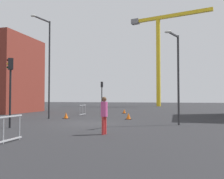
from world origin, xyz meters
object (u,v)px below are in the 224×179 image
streetlamp_tall (47,61)px  traffic_cone_striped (128,116)px  streetlamp_short (177,70)px  traffic_cone_on_verge (66,116)px  construction_crane (160,44)px  traffic_light_crosswalk (10,81)px  traffic_cone_orange (124,111)px  pedestrian_walking (104,112)px  traffic_light_median (102,92)px

streetlamp_tall → traffic_cone_striped: bearing=11.3°
streetlamp_short → traffic_cone_on_verge: streetlamp_short is taller
construction_crane → traffic_cone_striped: construction_crane is taller
traffic_cone_on_verge → traffic_cone_striped: traffic_cone_striped is taller
traffic_cone_on_verge → streetlamp_tall: bearing=-151.6°
construction_crane → traffic_light_crosswalk: 42.24m
construction_crane → traffic_cone_striped: (-0.77, -32.85, -13.24)m
traffic_light_crosswalk → traffic_cone_orange: bearing=75.3°
streetlamp_tall → pedestrian_walking: streetlamp_tall is taller
traffic_cone_striped → traffic_light_median: bearing=119.4°
traffic_cone_striped → streetlamp_tall: bearing=-168.7°
streetlamp_tall → streetlamp_short: streetlamp_tall is taller
traffic_cone_on_verge → traffic_cone_orange: size_ratio=1.04×
pedestrian_walking → traffic_cone_on_verge: bearing=126.4°
traffic_light_median → traffic_light_crosswalk: bearing=-92.2°
streetlamp_tall → construction_crane: bearing=77.4°
pedestrian_walking → streetlamp_short: bearing=55.0°
streetlamp_tall → traffic_light_crosswalk: size_ratio=2.03×
traffic_light_median → traffic_light_crosswalk: 16.70m
pedestrian_walking → streetlamp_tall: bearing=135.5°
traffic_light_crosswalk → traffic_cone_striped: 9.83m
streetlamp_short → traffic_light_median: 15.64m
streetlamp_short → traffic_light_median: bearing=125.8°
construction_crane → traffic_cone_orange: size_ratio=39.41×
streetlamp_short → pedestrian_walking: streetlamp_short is taller
construction_crane → traffic_light_median: 26.70m
traffic_cone_on_verge → traffic_cone_striped: 5.48m
traffic_light_crosswalk → traffic_cone_striped: bearing=52.0°
traffic_light_crosswalk → traffic_cone_on_verge: traffic_light_crosswalk is taller
traffic_cone_on_verge → traffic_light_median: bearing=88.5°
construction_crane → traffic_cone_striped: size_ratio=36.58×
traffic_cone_orange → streetlamp_tall: bearing=-119.2°
streetlamp_tall → streetlamp_short: 11.08m
construction_crane → streetlamp_short: construction_crane is taller
construction_crane → traffic_cone_on_verge: construction_crane is taller
construction_crane → pedestrian_walking: (-0.38, -41.35, -12.40)m
construction_crane → streetlamp_tall: construction_crane is taller
streetlamp_short → traffic_cone_on_verge: (-9.37, 2.86, -3.42)m
streetlamp_short → pedestrian_walking: bearing=-125.0°
streetlamp_tall → traffic_cone_orange: bearing=60.8°
traffic_cone_orange → traffic_light_median: bearing=152.5°
streetlamp_tall → traffic_cone_orange: 11.23m
streetlamp_short → traffic_cone_on_verge: 10.38m
streetlamp_short → traffic_cone_on_verge: size_ratio=11.48×
construction_crane → traffic_light_crosswalk: construction_crane is taller
traffic_light_median → traffic_cone_on_verge: bearing=-91.5°
pedestrian_walking → construction_crane: bearing=89.5°
traffic_light_crosswalk → traffic_cone_striped: (5.85, 7.48, -2.57)m
streetlamp_short → traffic_cone_orange: (-5.85, 10.96, -3.43)m
streetlamp_short → traffic_light_crosswalk: bearing=-157.6°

